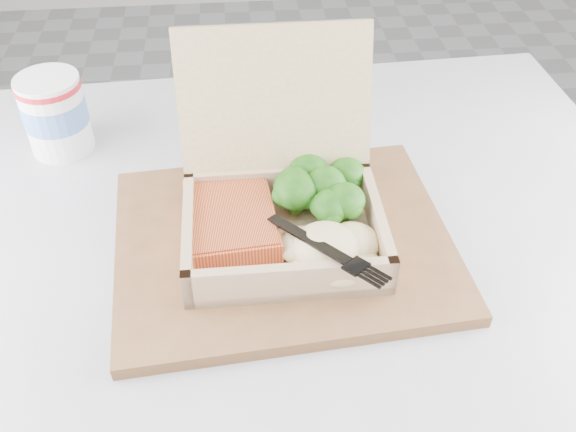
{
  "coord_description": "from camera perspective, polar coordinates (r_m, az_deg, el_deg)",
  "views": [
    {
      "loc": [
        -0.54,
        -0.86,
        1.23
      ],
      "look_at": [
        -0.49,
        -0.38,
        0.8
      ],
      "focal_mm": 40.0,
      "sensor_mm": 36.0,
      "label": 1
    }
  ],
  "objects": [
    {
      "name": "serving_tray",
      "position": [
        0.67,
        -0.43,
        -2.34
      ],
      "size": [
        0.36,
        0.3,
        0.01
      ],
      "primitive_type": "cube",
      "rotation": [
        0.0,
        0.0,
        0.07
      ],
      "color": "brown",
      "rests_on": "cafe_table"
    },
    {
      "name": "mashed_potatoes",
      "position": [
        0.62,
        3.4,
        -2.79
      ],
      "size": [
        0.11,
        0.09,
        0.04
      ],
      "primitive_type": "ellipsoid",
      "color": "#C7BA80",
      "rests_on": "takeout_container"
    },
    {
      "name": "plastic_fork",
      "position": [
        0.61,
        0.54,
        -1.13
      ],
      "size": [
        0.11,
        0.13,
        0.02
      ],
      "rotation": [
        0.0,
        0.0,
        3.81
      ],
      "color": "black",
      "rests_on": "mashed_potatoes"
    },
    {
      "name": "floor",
      "position": [
        1.6,
        16.8,
        -11.14
      ],
      "size": [
        4.0,
        4.0,
        0.0
      ],
      "primitive_type": "plane",
      "color": "#939399",
      "rests_on": "ground"
    },
    {
      "name": "cafe_table",
      "position": [
        0.79,
        0.65,
        -15.85
      ],
      "size": [
        0.9,
        0.9,
        0.75
      ],
      "rotation": [
        0.0,
        0.0,
        0.04
      ],
      "color": "black",
      "rests_on": "floor"
    },
    {
      "name": "salmon_fillet",
      "position": [
        0.65,
        -5.12,
        -0.41
      ],
      "size": [
        0.1,
        0.12,
        0.02
      ],
      "primitive_type": "cube",
      "rotation": [
        0.0,
        0.0,
        0.08
      ],
      "color": "#D26429",
      "rests_on": "takeout_container"
    },
    {
      "name": "paper_cup",
      "position": [
        0.83,
        -20.03,
        8.69
      ],
      "size": [
        0.08,
        0.08,
        0.1
      ],
      "color": "silver",
      "rests_on": "cafe_table"
    },
    {
      "name": "receipt",
      "position": [
        0.82,
        -3.04,
        6.47
      ],
      "size": [
        0.08,
        0.14,
        0.0
      ],
      "primitive_type": "cube",
      "rotation": [
        0.0,
        0.0,
        -0.08
      ],
      "color": "silver",
      "rests_on": "cafe_table"
    },
    {
      "name": "takeout_container",
      "position": [
        0.65,
        -0.65,
        2.31
      ],
      "size": [
        0.2,
        0.2,
        0.19
      ],
      "rotation": [
        0.0,
        0.0,
        -0.0
      ],
      "color": "tan",
      "rests_on": "serving_tray"
    },
    {
      "name": "broccoli_pile",
      "position": [
        0.68,
        3.32,
        2.23
      ],
      "size": [
        0.11,
        0.11,
        0.04
      ],
      "primitive_type": null,
      "color": "#2E7219",
      "rests_on": "takeout_container"
    }
  ]
}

